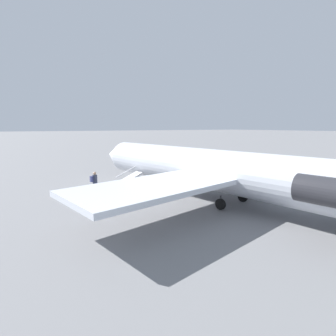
% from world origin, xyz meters
% --- Properties ---
extents(ground_plane, '(600.00, 600.00, 0.00)m').
position_xyz_m(ground_plane, '(0.00, 0.00, 0.00)').
color(ground_plane, slate).
extents(airplane_main, '(28.22, 21.30, 7.47)m').
position_xyz_m(airplane_main, '(-0.94, -0.19, 2.24)').
color(airplane_main, silver).
rests_on(airplane_main, ground).
extents(boarding_stairs, '(1.79, 4.14, 1.81)m').
position_xyz_m(boarding_stairs, '(5.53, 5.13, 0.39)').
color(boarding_stairs, silver).
rests_on(boarding_stairs, ground).
extents(passenger, '(0.39, 0.56, 1.74)m').
position_xyz_m(passenger, '(5.60, 6.53, 1.00)').
color(passenger, '#23232D').
rests_on(passenger, ground).
extents(traffic_cone_near_stairs, '(0.42, 0.42, 0.46)m').
position_xyz_m(traffic_cone_near_stairs, '(6.05, 9.25, 0.21)').
color(traffic_cone_near_stairs, black).
rests_on(traffic_cone_near_stairs, ground).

